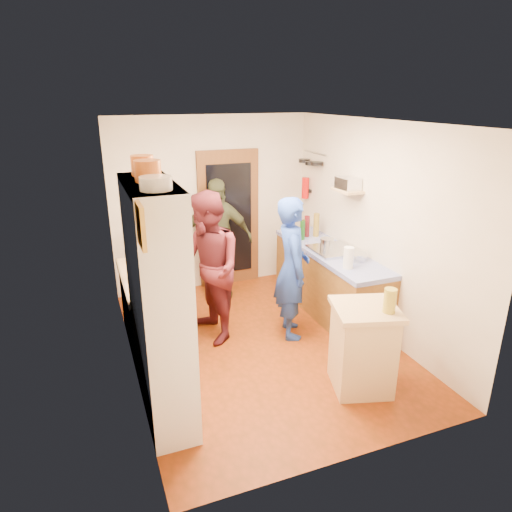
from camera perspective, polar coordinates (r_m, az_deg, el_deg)
floor at (r=5.66m, az=0.62°, el=-10.94°), size 3.00×4.00×0.02m
ceiling at (r=4.88m, az=0.73°, el=16.56°), size 3.00×4.00×0.02m
wall_back at (r=6.96m, az=-5.52°, el=6.50°), size 3.00×0.02×2.60m
wall_front at (r=3.48m, az=13.17°, el=-7.79°), size 3.00×0.02×2.60m
wall_left at (r=4.80m, az=-16.31°, el=-0.30°), size 0.02×4.00×2.60m
wall_right at (r=5.83m, az=14.60°, el=3.36°), size 0.02×4.00×2.60m
door_frame at (r=7.06m, az=-3.41°, el=4.64°), size 0.95×0.06×2.10m
door_glass at (r=7.02m, az=-3.32°, el=4.57°), size 0.70×0.02×1.70m
hutch_body at (r=4.16m, az=-12.06°, el=-6.05°), size 0.40×1.20×2.20m
hutch_top_shelf at (r=3.82m, az=-13.21°, el=8.70°), size 0.40×1.14×0.04m
plate_stack at (r=3.47m, az=-12.42°, el=8.87°), size 0.24×0.24×0.10m
orange_pot_a at (r=3.83m, az=-13.38°, el=10.31°), size 0.21×0.21×0.17m
orange_pot_b at (r=4.13m, az=-14.03°, el=10.93°), size 0.20×0.20×0.17m
left_counter_base at (r=5.58m, az=-12.74°, el=-6.90°), size 0.60×1.40×0.85m
left_counter_top at (r=5.40m, az=-13.09°, el=-2.62°), size 0.64×1.44×0.05m
toaster at (r=5.01m, az=-11.96°, el=-2.95°), size 0.23×0.16×0.17m
kettle at (r=5.26m, az=-13.58°, el=-1.81°), size 0.18×0.18×0.20m
orange_bowl at (r=5.53m, az=-12.60°, el=-1.20°), size 0.22×0.22×0.10m
chopping_board at (r=5.87m, az=-13.70°, el=-0.46°), size 0.33×0.27×0.02m
right_counter_base at (r=6.35m, az=9.06°, el=-3.32°), size 0.60×2.20×0.84m
right_counter_top at (r=6.19m, az=9.28°, el=0.51°), size 0.62×2.22×0.06m
hob at (r=6.11m, az=9.67°, el=0.73°), size 0.55×0.58×0.04m
pot_on_hob at (r=6.15m, az=8.85°, el=1.66°), size 0.18×0.18×0.12m
bottle_a at (r=6.53m, az=5.83°, el=3.27°), size 0.08×0.08×0.29m
bottle_b at (r=6.68m, az=6.39°, el=3.71°), size 0.09×0.09×0.31m
bottle_c at (r=6.70m, az=7.54°, el=3.88°), size 0.11×0.11×0.34m
paper_towel at (r=5.53m, az=11.48°, el=-0.22°), size 0.12×0.12×0.26m
mixing_bowl at (r=5.85m, az=12.46°, el=-0.07°), size 0.28×0.28×0.09m
island_base at (r=4.82m, az=13.15°, el=-11.37°), size 0.68×0.68×0.86m
island_top at (r=4.61m, az=13.59°, el=-6.50°), size 0.77×0.77×0.05m
cutting_board at (r=4.63m, az=12.82°, el=-6.16°), size 0.42×0.37×0.02m
oil_jar at (r=4.50m, az=16.38°, el=-5.37°), size 0.15×0.15×0.24m
pan_rail at (r=6.93m, az=7.40°, el=12.67°), size 0.02×0.65×0.02m
pan_hang_a at (r=6.77m, az=7.61°, el=11.38°), size 0.18×0.18×0.05m
pan_hang_b at (r=6.94m, az=6.80°, el=11.46°), size 0.16×0.16×0.05m
pan_hang_c at (r=7.12m, az=6.05°, el=11.76°), size 0.17×0.17×0.05m
wall_shelf at (r=6.02m, az=11.36°, el=8.04°), size 0.26×0.42×0.03m
radio at (r=6.01m, az=11.42°, el=8.88°), size 0.23×0.31×0.15m
ext_bracket at (r=7.18m, az=6.60°, el=8.09°), size 0.06×0.10×0.04m
fire_extinguisher at (r=7.15m, az=6.18°, el=8.46°), size 0.11×0.11×0.32m
picture_frame at (r=3.11m, az=-14.21°, el=3.68°), size 0.03×0.25×0.30m
person_hob at (r=5.51m, az=4.91°, el=-1.63°), size 0.57×0.73×1.76m
person_left at (r=5.47m, az=-5.83°, el=-1.38°), size 0.81×0.98×1.84m
person_back at (r=6.65m, az=-4.81°, el=2.15°), size 1.12×0.74×1.76m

